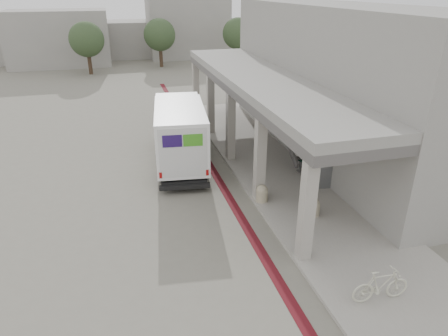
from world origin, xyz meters
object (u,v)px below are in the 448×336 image
object	(u,v)px
bicycle_cream	(381,285)
utility_cabinet	(323,173)
bench	(317,169)
fedex_truck	(180,131)

from	to	relation	value
bicycle_cream	utility_cabinet	bearing A→B (deg)	-11.87
bench	utility_cabinet	world-z (taller)	utility_cabinet
fedex_truck	bench	xyz separation A→B (m)	(5.43, -3.34, -1.09)
fedex_truck	bench	bearing A→B (deg)	-24.50
fedex_truck	bench	distance (m)	6.47
bench	bicycle_cream	distance (m)	7.63
fedex_truck	utility_cabinet	xyz separation A→B (m)	(5.23, -4.22, -0.86)
utility_cabinet	bicycle_cream	xyz separation A→B (m)	(-1.77, -6.49, -0.08)
utility_cabinet	bicycle_cream	bearing A→B (deg)	-96.57
fedex_truck	bicycle_cream	size ratio (longest dim) A/B	4.34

